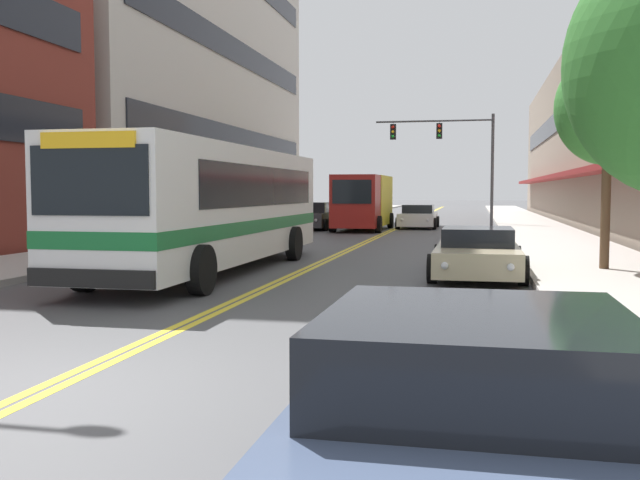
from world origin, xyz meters
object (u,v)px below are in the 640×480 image
at_px(car_beige_parked_right_mid, 477,253).
at_px(car_white_moving_lead, 418,217).
at_px(city_bus, 215,202).
at_px(car_dark_grey_parked_left_mid, 313,217).
at_px(box_truck, 363,201).
at_px(traffic_signal_mast, 452,146).
at_px(street_tree_right_mid, 608,108).
at_px(car_slate_blue_parked_right_foreground, 475,449).

height_order(car_beige_parked_right_mid, car_white_moving_lead, car_white_moving_lead).
xyz_separation_m(city_bus, car_dark_grey_parked_left_mid, (-2.09, 20.13, -1.09)).
bearing_deg(car_dark_grey_parked_left_mid, box_truck, -3.62).
xyz_separation_m(car_beige_parked_right_mid, car_white_moving_lead, (-3.17, 22.32, 0.05)).
relative_size(car_dark_grey_parked_left_mid, traffic_signal_mast, 0.63).
relative_size(box_truck, traffic_signal_mast, 1.01).
relative_size(car_beige_parked_right_mid, street_tree_right_mid, 0.91).
relative_size(car_dark_grey_parked_left_mid, car_slate_blue_parked_right_foreground, 1.01).
bearing_deg(box_truck, city_bus, -91.98).
relative_size(city_bus, car_white_moving_lead, 2.65).
bearing_deg(box_truck, traffic_signal_mast, 54.29).
distance_m(box_truck, traffic_signal_mast, 8.07).
bearing_deg(street_tree_right_mid, box_truck, 115.28).
height_order(city_bus, street_tree_right_mid, street_tree_right_mid).
bearing_deg(street_tree_right_mid, car_slate_blue_parked_right_foreground, -101.90).
height_order(car_slate_blue_parked_right_foreground, car_beige_parked_right_mid, car_slate_blue_parked_right_foreground).
bearing_deg(car_beige_parked_right_mid, street_tree_right_mid, 18.16).
relative_size(car_dark_grey_parked_left_mid, car_white_moving_lead, 0.97).
bearing_deg(traffic_signal_mast, car_beige_parked_right_mid, -86.63).
height_order(car_slate_blue_parked_right_foreground, street_tree_right_mid, street_tree_right_mid).
height_order(box_truck, street_tree_right_mid, street_tree_right_mid).
bearing_deg(car_slate_blue_parked_right_foreground, car_beige_parked_right_mid, 89.87).
bearing_deg(car_dark_grey_parked_left_mid, car_slate_blue_parked_right_foreground, -75.57).
bearing_deg(car_slate_blue_parked_right_foreground, car_dark_grey_parked_left_mid, 104.43).
relative_size(car_slate_blue_parked_right_foreground, car_white_moving_lead, 0.96).
bearing_deg(box_truck, car_beige_parked_right_mid, -73.51).
height_order(car_white_moving_lead, street_tree_right_mid, street_tree_right_mid).
xyz_separation_m(car_beige_parked_right_mid, street_tree_right_mid, (3.02, 0.99, 3.47)).
bearing_deg(box_truck, car_dark_grey_parked_left_mid, 176.38).
distance_m(car_beige_parked_right_mid, street_tree_right_mid, 4.70).
bearing_deg(car_white_moving_lead, car_beige_parked_right_mid, -81.90).
distance_m(traffic_signal_mast, street_tree_right_mid, 25.23).
distance_m(city_bus, car_slate_blue_parked_right_foreground, 14.85).
relative_size(city_bus, car_slate_blue_parked_right_foreground, 2.75).
bearing_deg(city_bus, car_dark_grey_parked_left_mid, 95.92).
height_order(car_dark_grey_parked_left_mid, traffic_signal_mast, traffic_signal_mast).
xyz_separation_m(car_dark_grey_parked_left_mid, car_slate_blue_parked_right_foreground, (8.60, -33.42, -0.02)).
distance_m(car_dark_grey_parked_left_mid, car_beige_parked_right_mid, 21.73).
height_order(city_bus, car_dark_grey_parked_left_mid, city_bus).
height_order(car_dark_grey_parked_left_mid, car_beige_parked_right_mid, car_dark_grey_parked_left_mid).
relative_size(car_beige_parked_right_mid, box_truck, 0.68).
xyz_separation_m(car_dark_grey_parked_left_mid, car_beige_parked_right_mid, (8.63, -19.95, -0.11)).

